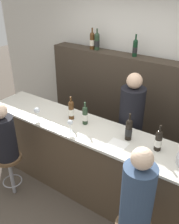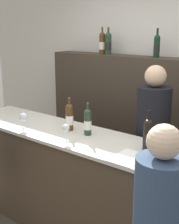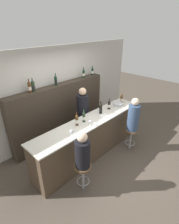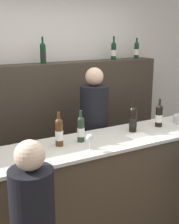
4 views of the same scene
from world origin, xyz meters
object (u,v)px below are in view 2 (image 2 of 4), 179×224
at_px(wine_glass_0, 23,118).
at_px(bartender, 151,156).
at_px(wine_bottle_counter_1, 88,122).
at_px(wine_bottle_counter_2, 148,135).
at_px(wine_bottle_backbar_1, 108,43).
at_px(guest_seated_right, 160,210).
at_px(wine_bottle_backbar_2, 157,46).
at_px(wine_bottle_backbar_0, 102,43).
at_px(wine_glass_1, 66,129).
at_px(wine_bottle_counter_0, 69,117).

height_order(wine_glass_0, bartender, bartender).
distance_m(wine_bottle_counter_1, wine_bottle_counter_2, 0.60).
height_order(wine_bottle_counter_1, bartender, bartender).
relative_size(wine_bottle_backbar_1, guest_seated_right, 0.37).
height_order(wine_glass_0, guest_seated_right, guest_seated_right).
distance_m(wine_bottle_backbar_2, bartender, 1.24).
height_order(wine_bottle_backbar_0, wine_bottle_backbar_2, wine_bottle_backbar_0).
xyz_separation_m(wine_bottle_backbar_0, guest_seated_right, (1.70, -1.81, -0.76)).
bearing_deg(wine_glass_1, bartender, 56.85).
relative_size(wine_bottle_counter_2, wine_glass_1, 2.14).
height_order(wine_bottle_counter_1, wine_bottle_backbar_1, wine_bottle_backbar_1).
height_order(wine_bottle_counter_2, wine_glass_0, wine_bottle_counter_2).
xyz_separation_m(wine_bottle_backbar_1, wine_bottle_backbar_2, (0.65, 0.00, -0.01)).
height_order(wine_bottle_backbar_2, wine_glass_1, wine_bottle_backbar_2).
xyz_separation_m(wine_bottle_counter_2, wine_bottle_backbar_1, (-1.17, 1.11, 0.62)).
relative_size(wine_bottle_backbar_1, wine_glass_1, 2.11).
relative_size(wine_bottle_counter_1, wine_glass_0, 1.93).
height_order(wine_bottle_counter_0, guest_seated_right, guest_seated_right).
relative_size(wine_bottle_counter_1, guest_seated_right, 0.34).
bearing_deg(wine_bottle_backbar_1, wine_bottle_counter_0, -72.95).
xyz_separation_m(wine_bottle_backbar_1, wine_glass_0, (-0.03, -1.36, -0.64)).
relative_size(wine_bottle_backbar_2, bartender, 0.19).
distance_m(wine_bottle_counter_2, wine_bottle_backbar_0, 1.79).
bearing_deg(wine_bottle_backbar_0, bartender, -31.44).
relative_size(wine_bottle_counter_0, wine_bottle_counter_1, 1.05).
height_order(wine_bottle_backbar_0, guest_seated_right, wine_bottle_backbar_0).
xyz_separation_m(wine_bottle_counter_1, bartender, (0.42, 0.46, -0.39)).
relative_size(wine_bottle_backbar_0, wine_bottle_backbar_1, 1.01).
bearing_deg(wine_glass_1, wine_bottle_counter_1, 79.85).
height_order(wine_bottle_counter_0, wine_bottle_backbar_1, wine_bottle_backbar_1).
distance_m(wine_bottle_counter_2, wine_bottle_backbar_1, 1.73).
bearing_deg(wine_bottle_backbar_2, bartender, -63.50).
bearing_deg(wine_bottle_counter_1, wine_bottle_counter_0, -180.00).
bearing_deg(wine_bottle_counter_0, wine_glass_0, -146.82).
bearing_deg(wine_bottle_backbar_2, wine_glass_1, -95.64).
relative_size(wine_bottle_backbar_0, wine_glass_0, 2.11).
distance_m(wine_bottle_counter_1, wine_bottle_backbar_0, 1.44).
height_order(wine_bottle_backbar_1, bartender, wine_bottle_backbar_1).
bearing_deg(wine_bottle_counter_1, wine_glass_0, -157.64).
relative_size(wine_glass_0, bartender, 0.09).
bearing_deg(wine_bottle_backbar_1, bartender, -33.75).
bearing_deg(wine_bottle_backbar_1, wine_bottle_counter_1, -63.23).
xyz_separation_m(wine_bottle_counter_0, wine_glass_0, (-0.37, -0.24, -0.02)).
height_order(wine_bottle_counter_1, guest_seated_right, guest_seated_right).
height_order(wine_bottle_backbar_0, wine_bottle_backbar_1, wine_bottle_backbar_0).
bearing_deg(guest_seated_right, wine_glass_0, 164.55).
bearing_deg(wine_glass_1, wine_bottle_counter_0, 125.85).
xyz_separation_m(wine_glass_0, guest_seated_right, (1.65, -0.45, -0.12)).
distance_m(wine_bottle_counter_2, wine_glass_1, 0.69).
bearing_deg(wine_glass_1, wine_bottle_backbar_1, 110.88).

